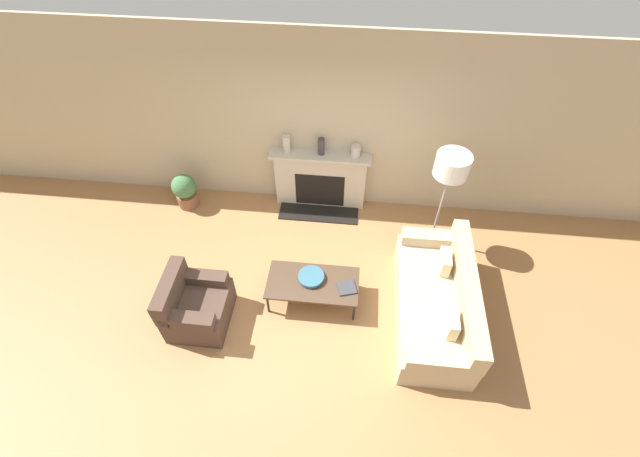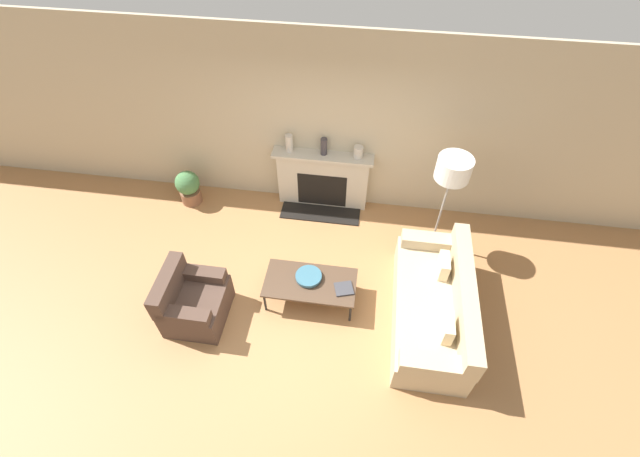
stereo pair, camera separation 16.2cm
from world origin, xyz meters
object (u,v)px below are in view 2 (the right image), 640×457
at_px(book, 344,289).
at_px(mantel_vase_center_right, 358,152).
at_px(mantel_vase_left, 289,143).
at_px(potted_plant, 188,187).
at_px(mantel_vase_center_left, 324,146).
at_px(armchair_near, 192,302).
at_px(bowl, 309,276).
at_px(couch, 434,306).
at_px(coffee_table, 310,283).
at_px(fireplace, 323,180).
at_px(floor_lamp, 452,175).

bearing_deg(book, mantel_vase_center_right, 73.31).
bearing_deg(mantel_vase_left, potted_plant, -170.28).
xyz_separation_m(book, mantel_vase_center_left, (-0.55, 1.99, 0.77)).
bearing_deg(armchair_near, potted_plant, 21.17).
bearing_deg(mantel_vase_left, bowl, -72.53).
height_order(couch, mantel_vase_center_left, mantel_vase_center_left).
height_order(coffee_table, mantel_vase_center_right, mantel_vase_center_right).
xyz_separation_m(fireplace, mantel_vase_center_right, (0.54, 0.02, 0.62)).
bearing_deg(mantel_vase_center_right, mantel_vase_left, 180.00).
bearing_deg(floor_lamp, coffee_table, -143.86).
distance_m(couch, mantel_vase_left, 3.17).
bearing_deg(armchair_near, coffee_table, -72.08).
bearing_deg(mantel_vase_center_left, book, -74.55).
bearing_deg(mantel_vase_left, mantel_vase_center_right, 0.00).
distance_m(bowl, mantel_vase_left, 2.11).
distance_m(coffee_table, mantel_vase_center_left, 2.10).
bearing_deg(floor_lamp, mantel_vase_center_right, 151.51).
bearing_deg(potted_plant, mantel_vase_center_right, 6.02).
bearing_deg(fireplace, potted_plant, -172.93).
xyz_separation_m(couch, bowl, (-1.68, 0.15, 0.11)).
xyz_separation_m(fireplace, armchair_near, (-1.39, -2.41, -0.19)).
bearing_deg(fireplace, mantel_vase_center_left, 57.63).
relative_size(floor_lamp, mantel_vase_left, 5.87).
bearing_deg(couch, mantel_vase_center_right, -149.08).
bearing_deg(mantel_vase_left, fireplace, -1.69).
xyz_separation_m(book, mantel_vase_center_right, (-0.02, 1.99, 0.72)).
xyz_separation_m(fireplace, couch, (1.75, -2.02, -0.19)).
xyz_separation_m(fireplace, coffee_table, (0.10, -1.92, -0.14)).
distance_m(fireplace, coffee_table, 1.93).
height_order(fireplace, bowl, fireplace).
bearing_deg(mantel_vase_center_left, coffee_table, -87.30).
xyz_separation_m(book, mantel_vase_left, (-1.08, 1.99, 0.77)).
bearing_deg(couch, bowl, -95.11).
bearing_deg(fireplace, couch, -48.98).
height_order(bowl, mantel_vase_center_right, mantel_vase_center_right).
xyz_separation_m(couch, potted_plant, (-3.97, 1.74, 0.01)).
bearing_deg(fireplace, bowl, -87.81).
relative_size(fireplace, floor_lamp, 0.94).
distance_m(book, mantel_vase_left, 2.39).
height_order(coffee_table, bowl, bowl).
distance_m(floor_lamp, mantel_vase_left, 2.44).
bearing_deg(potted_plant, mantel_vase_left, 9.72).
xyz_separation_m(fireplace, mantel_vase_left, (-0.52, 0.02, 0.67)).
bearing_deg(mantel_vase_left, coffee_table, -72.23).
height_order(mantel_vase_center_left, mantel_vase_center_right, mantel_vase_center_left).
bearing_deg(bowl, floor_lamp, 34.37).
bearing_deg(coffee_table, potted_plant, 144.50).
xyz_separation_m(fireplace, floor_lamp, (1.81, -0.68, 0.92)).
height_order(fireplace, mantel_vase_left, mantel_vase_left).
distance_m(fireplace, potted_plant, 2.24).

